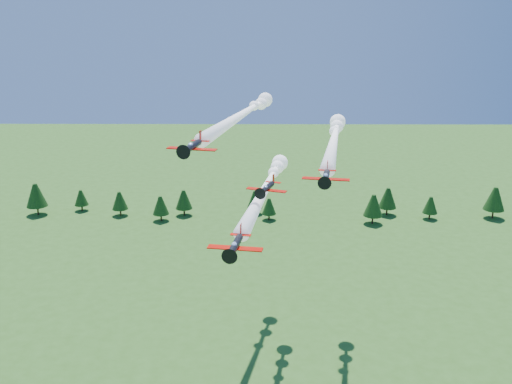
{
  "coord_description": "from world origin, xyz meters",
  "views": [
    {
      "loc": [
        0.79,
        -88.99,
        71.27
      ],
      "look_at": [
        0.12,
        0.0,
        43.75
      ],
      "focal_mm": 40.0,
      "sensor_mm": 36.0,
      "label": 1
    }
  ],
  "objects_px": {
    "plane_right": "(334,138)",
    "plane_slot": "(267,188)",
    "plane_left": "(243,114)",
    "plane_lead": "(267,186)"
  },
  "relations": [
    {
      "from": "plane_lead",
      "to": "plane_left",
      "type": "xyz_separation_m",
      "value": [
        -5.07,
        16.06,
        11.83
      ]
    },
    {
      "from": "plane_lead",
      "to": "plane_slot",
      "type": "xyz_separation_m",
      "value": [
        -0.13,
        -13.79,
        3.71
      ]
    },
    {
      "from": "plane_slot",
      "to": "plane_right",
      "type": "bearing_deg",
      "value": 74.65
    },
    {
      "from": "plane_right",
      "to": "plane_slot",
      "type": "bearing_deg",
      "value": -114.92
    },
    {
      "from": "plane_lead",
      "to": "plane_slot",
      "type": "bearing_deg",
      "value": -81.41
    },
    {
      "from": "plane_lead",
      "to": "plane_left",
      "type": "bearing_deg",
      "value": 116.67
    },
    {
      "from": "plane_right",
      "to": "plane_slot",
      "type": "height_order",
      "value": "plane_right"
    },
    {
      "from": "plane_lead",
      "to": "plane_slot",
      "type": "height_order",
      "value": "plane_slot"
    },
    {
      "from": "plane_left",
      "to": "plane_slot",
      "type": "height_order",
      "value": "plane_left"
    },
    {
      "from": "plane_lead",
      "to": "plane_right",
      "type": "relative_size",
      "value": 1.06
    }
  ]
}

